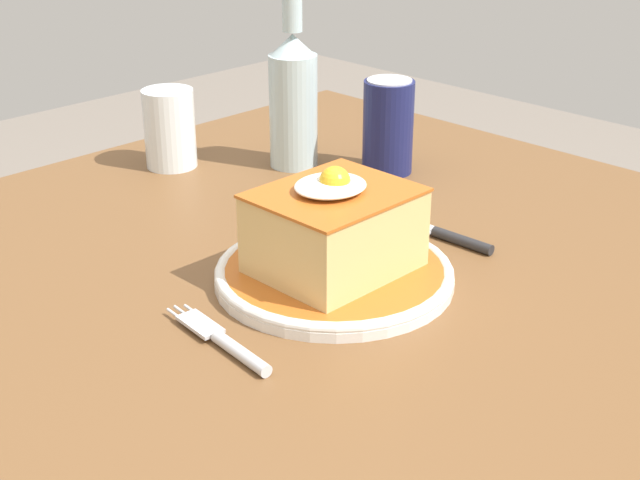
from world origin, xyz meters
name	(u,v)px	position (x,y,z in m)	size (l,w,h in m)	color
dining_table	(253,380)	(0.00, 0.00, 0.63)	(1.17, 0.93, 0.73)	brown
main_plate	(334,274)	(0.07, -0.05, 0.74)	(0.24, 0.24, 0.02)	white
sandwich_meal	(334,235)	(0.07, -0.05, 0.79)	(0.22, 0.22, 0.11)	#B75B1E
fork	(227,344)	(-0.09, -0.07, 0.74)	(0.03, 0.14, 0.01)	silver
knife	(444,235)	(0.23, -0.06, 0.74)	(0.02, 0.17, 0.01)	#262628
soda_can	(388,126)	(0.35, 0.12, 0.80)	(0.07, 0.07, 0.12)	#191E51
beer_bottle_clear	(293,93)	(0.28, 0.23, 0.83)	(0.06, 0.06, 0.27)	#ADC6CC
drinking_glass	(170,134)	(0.16, 0.34, 0.78)	(0.07, 0.07, 0.10)	gold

